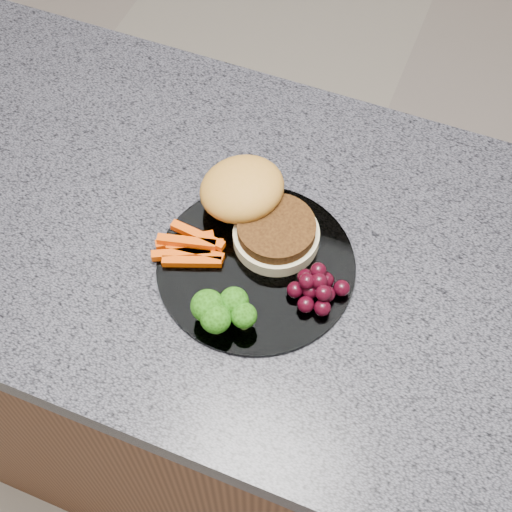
{
  "coord_description": "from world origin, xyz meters",
  "views": [
    {
      "loc": [
        0.21,
        -0.49,
        1.7
      ],
      "look_at": [
        0.03,
        -0.04,
        0.93
      ],
      "focal_mm": 50.0,
      "sensor_mm": 36.0,
      "label": 1
    }
  ],
  "objects_px": {
    "plate": "(256,265)",
    "grape_bunch": "(317,288)",
    "island_cabinet": "(248,375)",
    "burger": "(254,206)"
  },
  "relations": [
    {
      "from": "grape_bunch",
      "to": "island_cabinet",
      "type": "bearing_deg",
      "value": 156.69
    },
    {
      "from": "island_cabinet",
      "to": "burger",
      "type": "xyz_separation_m",
      "value": [
        0.0,
        0.03,
        0.5
      ]
    },
    {
      "from": "plate",
      "to": "burger",
      "type": "relative_size",
      "value": 1.25
    },
    {
      "from": "island_cabinet",
      "to": "grape_bunch",
      "type": "distance_m",
      "value": 0.51
    },
    {
      "from": "island_cabinet",
      "to": "burger",
      "type": "height_order",
      "value": "burger"
    },
    {
      "from": "plate",
      "to": "grape_bunch",
      "type": "xyz_separation_m",
      "value": [
        0.09,
        -0.01,
        0.02
      ]
    },
    {
      "from": "island_cabinet",
      "to": "plate",
      "type": "distance_m",
      "value": 0.48
    },
    {
      "from": "island_cabinet",
      "to": "grape_bunch",
      "type": "xyz_separation_m",
      "value": [
        0.12,
        -0.05,
        0.49
      ]
    },
    {
      "from": "island_cabinet",
      "to": "plate",
      "type": "height_order",
      "value": "plate"
    },
    {
      "from": "plate",
      "to": "grape_bunch",
      "type": "distance_m",
      "value": 0.09
    }
  ]
}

